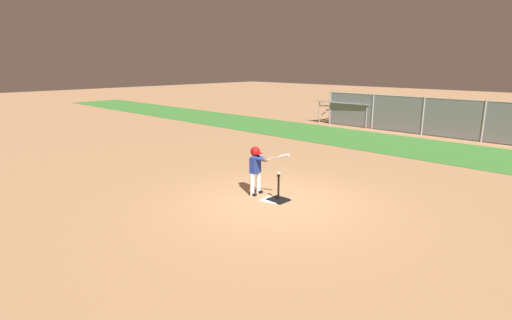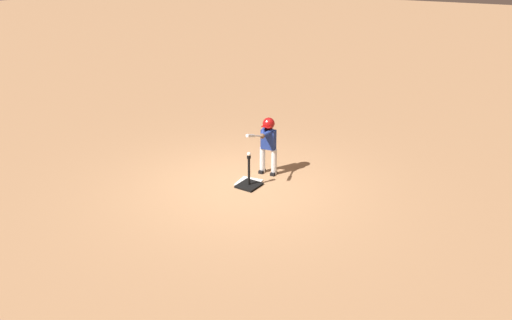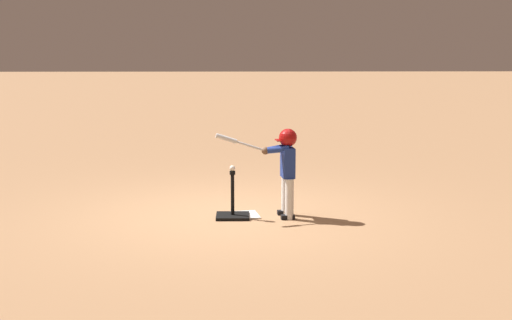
# 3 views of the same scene
# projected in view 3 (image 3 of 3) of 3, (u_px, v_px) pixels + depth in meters

# --- Properties ---
(ground_plane) EXTENTS (90.00, 90.00, 0.00)m
(ground_plane) POSITION_uv_depth(u_px,v_px,m) (229.00, 215.00, 9.73)
(ground_plane) COLOR #AD7F56
(home_plate) EXTENTS (0.51, 0.51, 0.02)m
(home_plate) POSITION_uv_depth(u_px,v_px,m) (242.00, 215.00, 9.69)
(home_plate) COLOR white
(home_plate) RESTS_ON ground_plane
(batting_tee) EXTENTS (0.44, 0.40, 0.64)m
(batting_tee) POSITION_uv_depth(u_px,v_px,m) (233.00, 212.00, 9.58)
(batting_tee) COLOR black
(batting_tee) RESTS_ON ground_plane
(batter_child) EXTENTS (1.08, 0.39, 1.20)m
(batter_child) POSITION_uv_depth(u_px,v_px,m) (285.00, 161.00, 9.50)
(batter_child) COLOR silver
(batter_child) RESTS_ON ground_plane
(baseball) EXTENTS (0.07, 0.07, 0.07)m
(baseball) POSITION_uv_depth(u_px,v_px,m) (232.00, 168.00, 9.49)
(baseball) COLOR white
(baseball) RESTS_ON batting_tee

